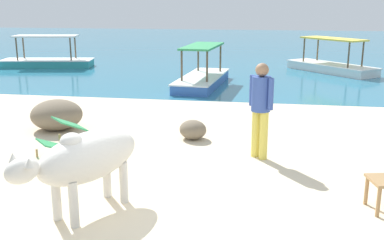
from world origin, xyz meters
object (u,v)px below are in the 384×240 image
at_px(boat_white, 331,65).
at_px(boat_teal, 47,60).
at_px(deck_chair_far, 61,136).
at_px(cow, 86,158).
at_px(person_standing, 261,103).
at_px(boat_blue, 202,77).

bearing_deg(boat_white, boat_teal, 50.38).
height_order(deck_chair_far, boat_teal, boat_teal).
xyz_separation_m(cow, boat_white, (4.57, 13.01, -0.47)).
xyz_separation_m(person_standing, boat_teal, (-8.87, 10.13, -0.70)).
xyz_separation_m(deck_chair_far, person_standing, (3.32, 0.53, 0.56)).
distance_m(deck_chair_far, boat_blue, 7.50).
bearing_deg(cow, person_standing, 165.99).
xyz_separation_m(boat_white, boat_teal, (-11.36, -0.41, 0.00)).
bearing_deg(boat_teal, person_standing, -58.31).
bearing_deg(boat_white, deck_chair_far, 110.56).
relative_size(boat_white, boat_teal, 0.92).
relative_size(person_standing, boat_teal, 0.42).
distance_m(boat_white, boat_blue, 5.78).
relative_size(deck_chair_far, boat_teal, 0.24).
bearing_deg(boat_white, person_standing, 124.99).
height_order(person_standing, boat_teal, person_standing).
distance_m(boat_teal, boat_blue, 7.65).
height_order(cow, deck_chair_far, cow).
bearing_deg(boat_white, cow, 118.95).
bearing_deg(boat_teal, boat_white, -7.43).
height_order(cow, person_standing, person_standing).
height_order(person_standing, boat_blue, person_standing).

